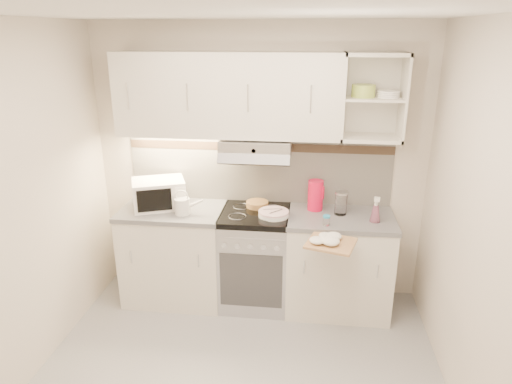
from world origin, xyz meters
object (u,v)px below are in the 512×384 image
electric_range (255,258)px  plate_stack (274,213)px  cutting_board (331,243)px  microwave (159,194)px  glass_jar (341,203)px  spray_bottle (376,211)px  pink_pitcher (316,195)px  watering_can (183,205)px

electric_range → plate_stack: (0.17, -0.07, 0.47)m
cutting_board → plate_stack: bearing=154.9°
microwave → glass_jar: 1.62m
microwave → spray_bottle: size_ratio=2.33×
pink_pitcher → cutting_board: 0.65m
spray_bottle → glass_jar: bearing=166.8°
electric_range → glass_jar: (0.74, 0.04, 0.55)m
spray_bottle → cutting_board: size_ratio=0.66×
watering_can → plate_stack: watering_can is taller
pink_pitcher → cutting_board: size_ratio=0.77×
watering_can → plate_stack: bearing=-2.2°
cutting_board → glass_jar: bearing=95.9°
watering_can → glass_jar: (1.36, 0.16, 0.03)m
plate_stack → pink_pitcher: pink_pitcher is taller
microwave → electric_range: bearing=-23.6°
glass_jar → spray_bottle: spray_bottle is taller
watering_can → electric_range: bearing=5.3°
glass_jar → pink_pitcher: bearing=158.6°
microwave → glass_jar: size_ratio=2.63×
pink_pitcher → cutting_board: pink_pitcher is taller
electric_range → cutting_board: (0.65, -0.49, 0.42)m
cutting_board → spray_bottle: bearing=63.3°
pink_pitcher → spray_bottle: (0.50, -0.21, -0.04)m
pink_pitcher → spray_bottle: pink_pitcher is taller
watering_can → plate_stack: 0.79m
plate_stack → microwave: bearing=174.7°
plate_stack → cutting_board: plate_stack is taller
microwave → pink_pitcher: (1.40, 0.10, 0.01)m
watering_can → spray_bottle: bearing=-4.3°
watering_can → spray_bottle: size_ratio=1.11×
microwave → spray_bottle: 1.90m
electric_range → glass_jar: 0.93m
electric_range → pink_pitcher: bearing=13.7°
plate_stack → spray_bottle: spray_bottle is taller
plate_stack → spray_bottle: size_ratio=1.13×
pink_pitcher → glass_jar: pink_pitcher is taller
plate_stack → pink_pitcher: 0.42m
microwave → spray_bottle: bearing=-25.4°
pink_pitcher → glass_jar: 0.24m
microwave → spray_bottle: microwave is taller
electric_range → watering_can: size_ratio=3.46×
electric_range → microwave: size_ratio=1.66×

